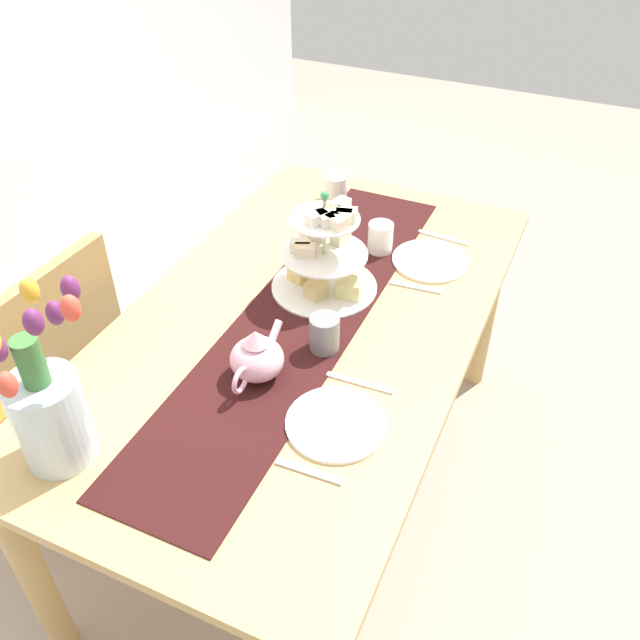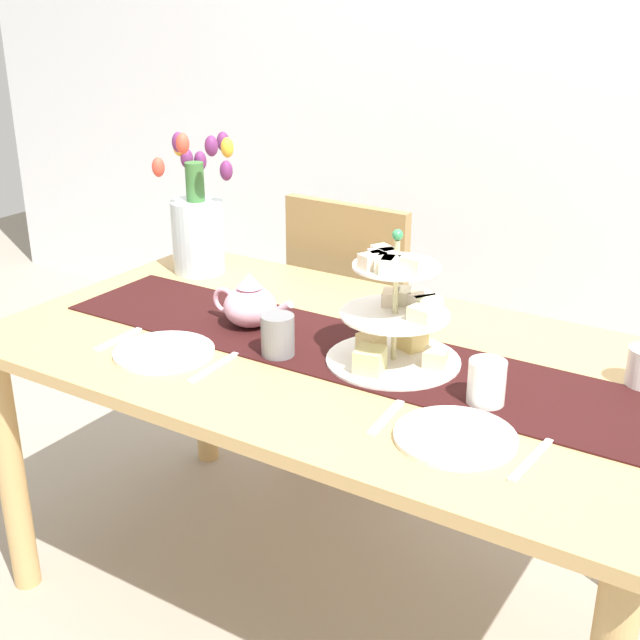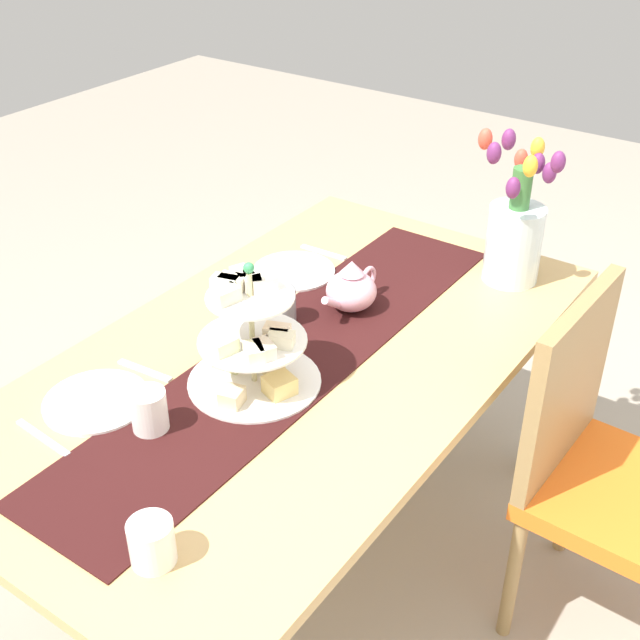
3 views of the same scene
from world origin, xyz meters
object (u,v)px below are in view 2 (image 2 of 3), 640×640
Objects in this scene: fork_left at (118,339)px; dinner_plate_right at (455,437)px; dining_table at (338,388)px; knife_right at (531,460)px; mug_grey at (278,335)px; mug_white_text at (487,383)px; knife_left at (214,367)px; tulip_vase at (198,223)px; dinner_plate_left at (164,352)px; chair_left at (364,319)px; tiered_cake_stand at (395,318)px; fork_right at (386,417)px; teapot at (250,304)px.

dinner_plate_right is (0.86, 0.00, 0.00)m from fork_left.
fork_left is at bearing -153.12° from dining_table.
dining_table is 0.53m from fork_left.
dinner_plate_right reaches higher than knife_right.
mug_grey is at bearing 19.26° from fork_left.
mug_white_text is at bearing 133.34° from knife_right.
knife_left is 0.59m from mug_white_text.
mug_white_text is (0.49, 0.03, -0.00)m from mug_grey.
tulip_vase is 1.09m from mug_white_text.
tulip_vase is at bearing 121.97° from dinner_plate_left.
tulip_vase is at bearing 154.04° from dinner_plate_right.
tiered_cake_stand is at bearing -56.21° from chair_left.
tulip_vase is 1.03m from fork_right.
dinner_plate_left is (-0.47, -0.23, -0.10)m from tiered_cake_stand.
fork_left is at bearing -132.19° from teapot.
chair_left reaches higher than mug_grey.
dining_table is 5.37× the size of tiered_cake_stand.
tulip_vase is 4.42× the size of mug_grey.
tiered_cake_stand is 0.26m from mug_white_text.
tulip_vase is at bearing 150.47° from fork_right.
fork_left and knife_right have the same top height.
knife_left reaches higher than dining_table.
fork_right is at bearing -130.99° from mug_white_text.
tiered_cake_stand is 2.03× the size of fork_left.
dining_table is 0.47m from dinner_plate_right.
fork_left is 0.40m from mug_grey.
tulip_vase reaches higher than teapot.
fork_right is (0.43, 0.00, 0.00)m from knife_left.
dining_table is at bearing 136.91° from fork_right.
tiered_cake_stand is 1.32× the size of dinner_plate_left.
teapot is at bearing 145.99° from mug_grey.
dinner_plate_left reaches higher than fork_left.
knife_right is (0.72, 0.00, 0.00)m from knife_left.
tulip_vase is at bearing 145.17° from teapot.
fork_right is (0.25, -0.24, 0.10)m from dining_table.
dinner_plate_right is at bearing -43.00° from tiered_cake_stand.
dining_table is 0.43m from mug_white_text.
fork_right is at bearing -29.53° from tulip_vase.
mug_white_text is (0.64, -0.08, -0.01)m from teapot.
teapot is at bearing 73.71° from dinner_plate_left.
tiered_cake_stand is 0.28m from fork_right.
knife_right is at bearing 0.00° from dinner_plate_right.
fork_right reaches higher than dining_table.
tiered_cake_stand reaches higher than dinner_plate_right.
mug_grey is 0.49m from mug_white_text.
knife_right is (0.54, -0.24, 0.10)m from dining_table.
tulip_vase reaches higher than dining_table.
dinner_plate_left reaches higher than fork_right.
fork_left is 0.65× the size of dinner_plate_right.
tiered_cake_stand is 0.36m from dinner_plate_right.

